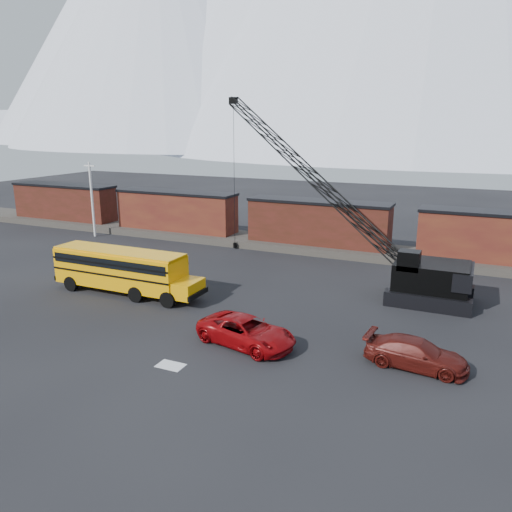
{
  "coord_description": "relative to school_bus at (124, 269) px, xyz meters",
  "views": [
    {
      "loc": [
        13.9,
        -23.12,
        11.82
      ],
      "look_at": [
        0.15,
        7.23,
        3.0
      ],
      "focal_mm": 35.0,
      "sensor_mm": 36.0,
      "label": 1
    }
  ],
  "objects": [
    {
      "name": "boxcar_east_near",
      "position": [
        24.79,
        17.94,
        0.97
      ],
      "size": [
        13.7,
        3.1,
        4.17
      ],
      "color": "#481714",
      "rests_on": "gravel_berm"
    },
    {
      "name": "snow_patch",
      "position": [
        9.29,
        -8.06,
        -1.78
      ],
      "size": [
        1.4,
        0.9,
        0.02
      ],
      "primitive_type": "cube",
      "color": "silver",
      "rests_on": "ground"
    },
    {
      "name": "crawler_crane",
      "position": [
        9.88,
        11.22,
        6.29
      ],
      "size": [
        22.22,
        10.62,
        14.41
      ],
      "color": "black",
      "rests_on": "ground"
    },
    {
      "name": "maroon_suv",
      "position": [
        20.56,
        -3.1,
        -1.06
      ],
      "size": [
        5.22,
        2.45,
        1.47
      ],
      "primitive_type": "imported",
      "rotation": [
        0.0,
        0.0,
        1.49
      ],
      "color": "#4C110D",
      "rests_on": "ground"
    },
    {
      "name": "gravel_berm",
      "position": [
        8.79,
        17.94,
        -1.44
      ],
      "size": [
        120.0,
        5.0,
        0.7
      ],
      "primitive_type": "cube",
      "color": "#48423B",
      "rests_on": "ground"
    },
    {
      "name": "ground",
      "position": [
        8.79,
        -4.06,
        -1.79
      ],
      "size": [
        160.0,
        160.0,
        0.0
      ],
      "primitive_type": "plane",
      "color": "black",
      "rests_on": "ground"
    },
    {
      "name": "boxcar_west_near",
      "position": [
        -7.21,
        17.94,
        0.97
      ],
      "size": [
        13.7,
        3.1,
        4.17
      ],
      "color": "#481714",
      "rests_on": "gravel_berm"
    },
    {
      "name": "boxcar_mid",
      "position": [
        8.79,
        17.94,
        0.97
      ],
      "size": [
        13.7,
        3.1,
        4.17
      ],
      "color": "#4E1B15",
      "rests_on": "gravel_berm"
    },
    {
      "name": "utility_pole",
      "position": [
        -15.21,
        13.94,
        2.36
      ],
      "size": [
        1.4,
        0.24,
        8.0
      ],
      "color": "silver",
      "rests_on": "ground"
    },
    {
      "name": "red_pickup",
      "position": [
        11.72,
        -4.25,
        -1.0
      ],
      "size": [
        6.14,
        3.83,
        1.58
      ],
      "primitive_type": "imported",
      "rotation": [
        0.0,
        0.0,
        1.35
      ],
      "color": "#8E060A",
      "rests_on": "ground"
    },
    {
      "name": "boxcar_west_far",
      "position": [
        -23.21,
        17.94,
        0.97
      ],
      "size": [
        13.7,
        3.1,
        4.17
      ],
      "color": "#4E1B15",
      "rests_on": "gravel_berm"
    },
    {
      "name": "school_bus",
      "position": [
        0.0,
        0.0,
        0.0
      ],
      "size": [
        11.65,
        2.65,
        3.19
      ],
      "color": "#EB9C04",
      "rests_on": "ground"
    }
  ]
}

